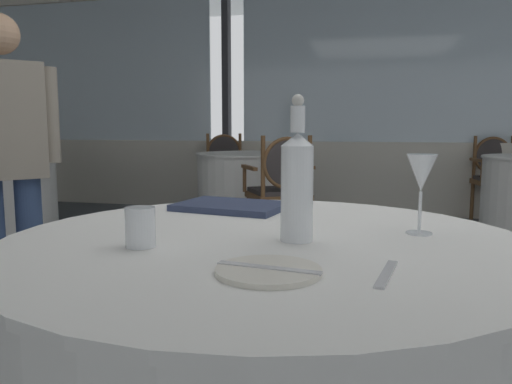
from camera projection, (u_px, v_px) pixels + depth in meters
The scene contains 15 objects.
ground_plane at pixel (360, 374), 2.11m from camera, with size 15.05×15.05×0.00m, color #4C5156.
window_wall_far at pixel (377, 116), 5.84m from camera, with size 11.58×0.14×2.90m.
side_plate at pixel (268, 271), 0.91m from camera, with size 0.19×0.19×0.01m, color silver.
butter_knife at pixel (268, 268), 0.91m from camera, with size 0.20×0.02×0.00m, color silver.
dinner_fork at pixel (386, 274), 0.90m from camera, with size 0.18×0.02×0.00m, color silver.
water_bottle at pixel (297, 183), 1.16m from camera, with size 0.07×0.07×0.34m.
wine_glass at pixel (421, 175), 1.23m from camera, with size 0.07×0.07×0.20m.
water_tumbler at pixel (140, 227), 1.11m from camera, with size 0.07×0.07×0.09m, color white.
menu_book at pixel (232, 206), 1.62m from camera, with size 0.34×0.24×0.02m, color #2D3856.
dining_chair_0_0 at pixel (497, 172), 5.43m from camera, with size 0.60×0.54×0.93m.
dining_chair_1_1 at pixel (20, 168), 5.68m from camera, with size 0.63×0.60×0.97m.
background_table_2 at pixel (249, 191), 5.10m from camera, with size 1.07×1.07×0.76m.
dining_chair_2_0 at pixel (226, 167), 6.00m from camera, with size 0.65×0.63×0.95m.
dining_chair_2_1 at pixel (282, 183), 4.17m from camera, with size 0.65×0.63×0.96m.
diner_person_0 at pixel (6, 155), 2.52m from camera, with size 0.38×0.43×1.58m.
Camera 1 is at (0.06, -2.04, 1.03)m, focal length 35.33 mm.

